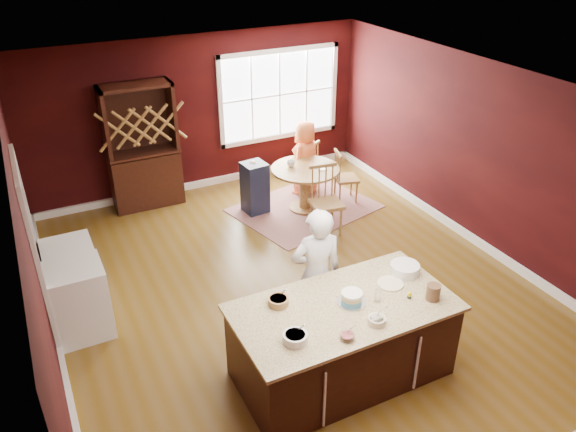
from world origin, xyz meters
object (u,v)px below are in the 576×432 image
Objects in this scene: chair_north at (306,165)px; seated_woman at (305,158)px; dining_table at (305,180)px; chair_east at (346,176)px; chair_south at (327,201)px; dryer at (72,274)px; kitchen_island at (342,342)px; layer_cake at (352,298)px; baker at (316,274)px; toddler at (255,165)px; hutch at (142,147)px; washer at (80,300)px; high_chair at (255,187)px.

chair_north is 0.31m from seated_woman.
chair_east is at bearing -3.60° from dining_table.
seated_woman is at bearing 83.97° from chair_south.
seated_woman is 4.38m from dryer.
chair_east is at bearing 57.57° from kitchen_island.
dryer is at bearing 133.63° from layer_cake.
baker is 3.25m from toddler.
hutch is 2.29× the size of washer.
hutch reaches higher than high_chair.
toddler is at bearing -32.71° from hutch.
kitchen_island is 2.03× the size of dining_table.
chair_north is 4.54m from dryer.
baker is at bearing 83.77° from kitchen_island.
kitchen_island is 2.52× the size of high_chair.
baker reaches higher than seated_woman.
layer_cake is at bearing 163.03° from chair_east.
high_chair is at bearing 80.07° from kitchen_island.
chair_north is (-0.38, 0.76, -0.01)m from chair_east.
chair_north is (0.39, 0.71, -0.08)m from dining_table.
toddler is at bearing 81.06° from layer_cake.
seated_woman is at bearing 6.46° from high_chair.
chair_east is at bearing -14.67° from toddler.
chair_east is 1.59m from high_chair.
seated_woman is (-0.11, -0.19, 0.21)m from chair_north.
chair_south is at bearing 63.10° from kitchen_island.
kitchen_island is at bearing -106.15° from high_chair.
hutch reaches higher than chair_north.
dining_table is 1.24× the size of high_chair.
dining_table is 4.15m from washer.
chair_north is 0.43× the size of hutch.
layer_cake is at bearing -79.06° from hutch.
seated_woman is 5.13× the size of toddler.
high_chair is 1.00× the size of washer.
high_chair is at bearing 130.83° from chair_south.
chair_south reaches higher than layer_cake.
dining_table is 1.30× the size of dryer.
hutch is at bearing -67.25° from baker.
chair_south is 3.83m from washer.
chair_east is (2.13, 3.49, -0.52)m from layer_cake.
hutch reaches higher than chair_east.
chair_south reaches higher than kitchen_island.
baker is 4.29m from hutch.
dryer is (0.00, 0.64, -0.02)m from washer.
washer is (-2.38, 1.97, 0.02)m from kitchen_island.
chair_east is at bearing -117.44° from baker.
chair_north is at bearing 28.55° from washer.
chair_east is 0.78m from seated_woman.
chair_east is 3.43m from hutch.
chair_south reaches higher than chair_east.
hutch is at bearing 149.67° from dining_table.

